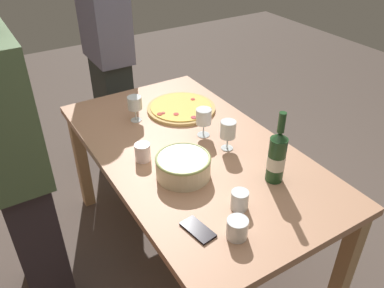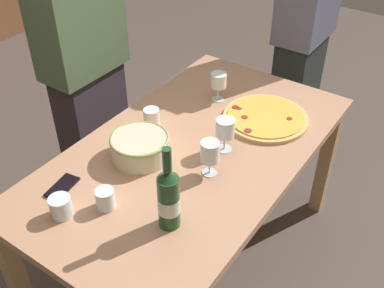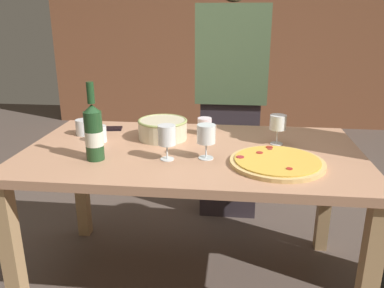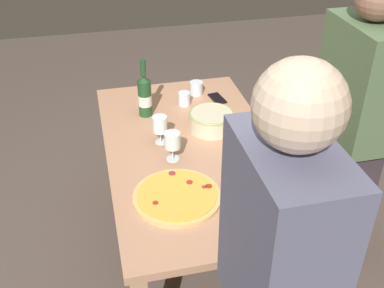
{
  "view_description": "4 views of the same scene",
  "coord_description": "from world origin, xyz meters",
  "px_view_note": "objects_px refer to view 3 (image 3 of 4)",
  "views": [
    {
      "loc": [
        -1.41,
        0.86,
        1.87
      ],
      "look_at": [
        0.0,
        0.0,
        0.78
      ],
      "focal_mm": 36.59,
      "sensor_mm": 36.0,
      "label": 1
    },
    {
      "loc": [
        -1.31,
        -0.91,
        2.0
      ],
      "look_at": [
        0.0,
        0.0,
        0.78
      ],
      "focal_mm": 43.13,
      "sensor_mm": 36.0,
      "label": 2
    },
    {
      "loc": [
        0.2,
        -1.75,
        1.36
      ],
      "look_at": [
        0.0,
        0.0,
        0.78
      ],
      "focal_mm": 36.48,
      "sensor_mm": 36.0,
      "label": 3
    },
    {
      "loc": [
        2.02,
        -0.47,
        2.14
      ],
      "look_at": [
        0.0,
        0.0,
        0.78
      ],
      "focal_mm": 44.12,
      "sensor_mm": 36.0,
      "label": 4
    }
  ],
  "objects_px": {
    "person_guest_left": "(231,98)",
    "wine_glass_near_pizza": "(167,137)",
    "cup_amber": "(99,134)",
    "serving_bowl": "(163,128)",
    "wine_bottle": "(94,132)",
    "cell_phone": "(109,129)",
    "cup_ceramic": "(84,127)",
    "wine_glass_far_left": "(278,123)",
    "pizza": "(277,162)",
    "cup_spare": "(205,126)",
    "wine_glass_by_bottle": "(206,136)",
    "dining_table": "(192,167)"
  },
  "relations": [
    {
      "from": "person_guest_left",
      "to": "wine_glass_near_pizza",
      "type": "bearing_deg",
      "value": -3.51
    },
    {
      "from": "wine_glass_near_pizza",
      "to": "cup_amber",
      "type": "distance_m",
      "value": 0.45
    },
    {
      "from": "serving_bowl",
      "to": "wine_bottle",
      "type": "xyz_separation_m",
      "value": [
        -0.24,
        -0.34,
        0.07
      ]
    },
    {
      "from": "wine_bottle",
      "to": "cup_amber",
      "type": "bearing_deg",
      "value": 105.28
    },
    {
      "from": "serving_bowl",
      "to": "wine_bottle",
      "type": "bearing_deg",
      "value": -125.7
    },
    {
      "from": "cell_phone",
      "to": "person_guest_left",
      "type": "distance_m",
      "value": 0.86
    },
    {
      "from": "cup_amber",
      "to": "cup_ceramic",
      "type": "relative_size",
      "value": 1.0
    },
    {
      "from": "wine_glass_far_left",
      "to": "pizza",
      "type": "bearing_deg",
      "value": -94.79
    },
    {
      "from": "cup_amber",
      "to": "wine_bottle",
      "type": "bearing_deg",
      "value": -74.72
    },
    {
      "from": "wine_glass_far_left",
      "to": "cup_ceramic",
      "type": "height_order",
      "value": "wine_glass_far_left"
    },
    {
      "from": "pizza",
      "to": "wine_glass_far_left",
      "type": "distance_m",
      "value": 0.3
    },
    {
      "from": "serving_bowl",
      "to": "cup_ceramic",
      "type": "height_order",
      "value": "serving_bowl"
    },
    {
      "from": "pizza",
      "to": "wine_glass_near_pizza",
      "type": "xyz_separation_m",
      "value": [
        -0.48,
        0.01,
        0.09
      ]
    },
    {
      "from": "serving_bowl",
      "to": "cup_spare",
      "type": "relative_size",
      "value": 2.88
    },
    {
      "from": "wine_glass_by_bottle",
      "to": "person_guest_left",
      "type": "height_order",
      "value": "person_guest_left"
    },
    {
      "from": "serving_bowl",
      "to": "wine_glass_by_bottle",
      "type": "relative_size",
      "value": 1.63
    },
    {
      "from": "wine_glass_by_bottle",
      "to": "cup_amber",
      "type": "height_order",
      "value": "wine_glass_by_bottle"
    },
    {
      "from": "cup_amber",
      "to": "wine_glass_by_bottle",
      "type": "bearing_deg",
      "value": -18.18
    },
    {
      "from": "wine_bottle",
      "to": "serving_bowl",
      "type": "bearing_deg",
      "value": 54.3
    },
    {
      "from": "serving_bowl",
      "to": "person_guest_left",
      "type": "distance_m",
      "value": 0.74
    },
    {
      "from": "cup_spare",
      "to": "wine_glass_far_left",
      "type": "bearing_deg",
      "value": -19.7
    },
    {
      "from": "cell_phone",
      "to": "pizza",
      "type": "bearing_deg",
      "value": -125.76
    },
    {
      "from": "wine_glass_near_pizza",
      "to": "wine_glass_far_left",
      "type": "relative_size",
      "value": 1.06
    },
    {
      "from": "cup_amber",
      "to": "person_guest_left",
      "type": "relative_size",
      "value": 0.05
    },
    {
      "from": "cup_ceramic",
      "to": "cell_phone",
      "type": "relative_size",
      "value": 0.58
    },
    {
      "from": "cup_ceramic",
      "to": "serving_bowl",
      "type": "bearing_deg",
      "value": -2.43
    },
    {
      "from": "wine_glass_near_pizza",
      "to": "cup_amber",
      "type": "relative_size",
      "value": 1.91
    },
    {
      "from": "wine_glass_by_bottle",
      "to": "wine_glass_far_left",
      "type": "distance_m",
      "value": 0.41
    },
    {
      "from": "cell_phone",
      "to": "cup_amber",
      "type": "bearing_deg",
      "value": 176.53
    },
    {
      "from": "cup_ceramic",
      "to": "cup_amber",
      "type": "bearing_deg",
      "value": -40.53
    },
    {
      "from": "serving_bowl",
      "to": "wine_glass_by_bottle",
      "type": "height_order",
      "value": "wine_glass_by_bottle"
    },
    {
      "from": "cup_amber",
      "to": "pizza",
      "type": "bearing_deg",
      "value": -14.54
    },
    {
      "from": "cup_amber",
      "to": "cup_spare",
      "type": "relative_size",
      "value": 0.93
    },
    {
      "from": "cell_phone",
      "to": "dining_table",
      "type": "bearing_deg",
      "value": -128.55
    },
    {
      "from": "wine_glass_far_left",
      "to": "cell_phone",
      "type": "xyz_separation_m",
      "value": [
        -0.91,
        0.16,
        -0.1
      ]
    },
    {
      "from": "wine_glass_by_bottle",
      "to": "wine_bottle",
      "type": "bearing_deg",
      "value": -172.22
    },
    {
      "from": "cell_phone",
      "to": "wine_glass_by_bottle",
      "type": "bearing_deg",
      "value": -133.96
    },
    {
      "from": "serving_bowl",
      "to": "wine_glass_far_left",
      "type": "height_order",
      "value": "wine_glass_far_left"
    },
    {
      "from": "wine_glass_by_bottle",
      "to": "serving_bowl",
      "type": "bearing_deg",
      "value": 132.36
    },
    {
      "from": "cup_spare",
      "to": "cup_amber",
      "type": "bearing_deg",
      "value": -159.63
    },
    {
      "from": "wine_bottle",
      "to": "cup_ceramic",
      "type": "xyz_separation_m",
      "value": [
        -0.19,
        0.35,
        -0.09
      ]
    },
    {
      "from": "cup_amber",
      "to": "cup_spare",
      "type": "xyz_separation_m",
      "value": [
        0.52,
        0.19,
        0.0
      ]
    },
    {
      "from": "pizza",
      "to": "cup_amber",
      "type": "distance_m",
      "value": 0.89
    },
    {
      "from": "wine_glass_by_bottle",
      "to": "pizza",
      "type": "bearing_deg",
      "value": -7.74
    },
    {
      "from": "wine_glass_by_bottle",
      "to": "wine_glass_far_left",
      "type": "relative_size",
      "value": 1.05
    },
    {
      "from": "wine_bottle",
      "to": "wine_glass_near_pizza",
      "type": "distance_m",
      "value": 0.32
    },
    {
      "from": "wine_glass_by_bottle",
      "to": "cup_spare",
      "type": "bearing_deg",
      "value": 95.68
    },
    {
      "from": "serving_bowl",
      "to": "cup_ceramic",
      "type": "bearing_deg",
      "value": 177.57
    },
    {
      "from": "dining_table",
      "to": "pizza",
      "type": "relative_size",
      "value": 3.93
    },
    {
      "from": "pizza",
      "to": "cell_phone",
      "type": "height_order",
      "value": "pizza"
    }
  ]
}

